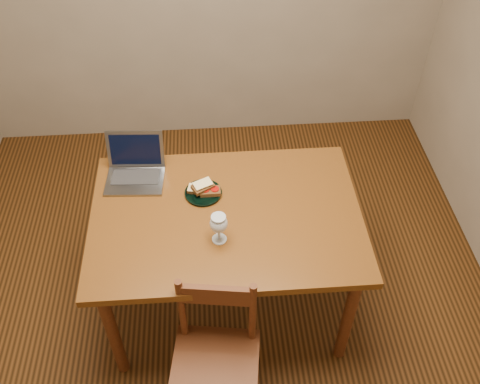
{
  "coord_description": "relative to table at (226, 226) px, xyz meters",
  "views": [
    {
      "loc": [
        -0.0,
        -1.71,
        2.64
      ],
      "look_at": [
        0.13,
        0.09,
        0.8
      ],
      "focal_mm": 40.0,
      "sensor_mm": 36.0,
      "label": 1
    }
  ],
  "objects": [
    {
      "name": "sandwich_tomato",
      "position": [
        -0.07,
        0.13,
        0.12
      ],
      "size": [
        0.1,
        0.06,
        0.03
      ],
      "primitive_type": null,
      "rotation": [
        0.0,
        0.0,
        0.0
      ],
      "color": "#381E0C",
      "rests_on": "plate"
    },
    {
      "name": "chair",
      "position": [
        -0.08,
        -0.57,
        -0.21
      ],
      "size": [
        0.43,
        0.42,
        0.41
      ],
      "rotation": [
        0.0,
        0.0,
        -0.14
      ],
      "color": "#42210D",
      "rests_on": "floor"
    },
    {
      "name": "sandwich_top",
      "position": [
        -0.11,
        0.15,
        0.14
      ],
      "size": [
        0.12,
        0.11,
        0.03
      ],
      "primitive_type": null,
      "rotation": [
        0.0,
        0.0,
        0.52
      ],
      "color": "#381E0C",
      "rests_on": "plate"
    },
    {
      "name": "laptop",
      "position": [
        -0.45,
        0.31,
        0.14
      ],
      "size": [
        0.3,
        0.28,
        0.21
      ],
      "rotation": [
        0.0,
        0.0,
        -0.06
      ],
      "color": "slate",
      "rests_on": "table"
    },
    {
      "name": "table",
      "position": [
        0.0,
        0.0,
        0.0
      ],
      "size": [
        1.3,
        0.9,
        0.74
      ],
      "color": "#4D280C",
      "rests_on": "floor"
    },
    {
      "name": "plate",
      "position": [
        -0.11,
        0.14,
        0.09
      ],
      "size": [
        0.19,
        0.19,
        0.02
      ],
      "primitive_type": "cylinder",
      "color": "black",
      "rests_on": "table"
    },
    {
      "name": "floor",
      "position": [
        -0.06,
        -0.01,
        -0.66
      ],
      "size": [
        3.2,
        3.2,
        0.02
      ],
      "primitive_type": "cube",
      "color": "black",
      "rests_on": "ground"
    },
    {
      "name": "sandwich_cheese",
      "position": [
        -0.14,
        0.15,
        0.12
      ],
      "size": [
        0.1,
        0.07,
        0.03
      ],
      "primitive_type": null,
      "rotation": [
        0.0,
        0.0,
        -0.25
      ],
      "color": "#381E0C",
      "rests_on": "plate"
    },
    {
      "name": "milk_glass",
      "position": [
        -0.04,
        -0.16,
        0.16
      ],
      "size": [
        0.08,
        0.08,
        0.16
      ],
      "primitive_type": null,
      "color": "white",
      "rests_on": "table"
    }
  ]
}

